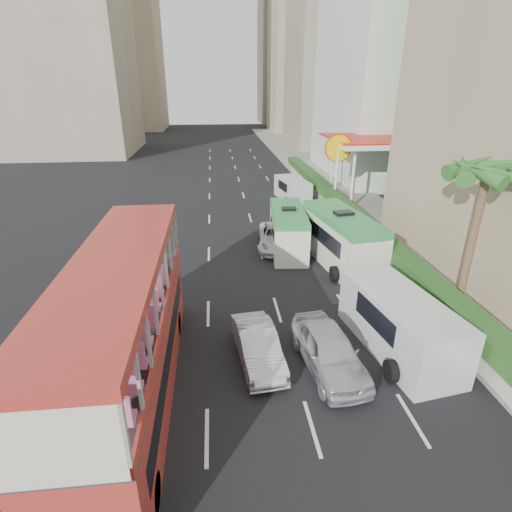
{
  "coord_description": "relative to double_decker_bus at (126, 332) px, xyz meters",
  "views": [
    {
      "loc": [
        -3.05,
        -10.87,
        9.64
      ],
      "look_at": [
        -1.5,
        4.0,
        3.2
      ],
      "focal_mm": 28.0,
      "sensor_mm": 36.0,
      "label": 1
    }
  ],
  "objects": [
    {
      "name": "ground_plane",
      "position": [
        6.0,
        0.0,
        -2.53
      ],
      "size": [
        200.0,
        200.0,
        0.0
      ],
      "primitive_type": "plane",
      "color": "black",
      "rests_on": "ground"
    },
    {
      "name": "double_decker_bus",
      "position": [
        0.0,
        0.0,
        0.0
      ],
      "size": [
        2.5,
        11.0,
        5.06
      ],
      "primitive_type": "cube",
      "color": "#B63228",
      "rests_on": "ground"
    },
    {
      "name": "car_silver_lane_a",
      "position": [
        4.3,
        1.41,
        -2.53
      ],
      "size": [
        1.85,
        4.14,
        1.32
      ],
      "primitive_type": "imported",
      "rotation": [
        0.0,
        0.0,
        0.12
      ],
      "color": "silver",
      "rests_on": "ground"
    },
    {
      "name": "car_silver_lane_b",
      "position": [
        6.84,
        0.74,
        -2.53
      ],
      "size": [
        2.35,
        4.69,
        1.53
      ],
      "primitive_type": "imported",
      "rotation": [
        0.0,
        0.0,
        0.12
      ],
      "color": "silver",
      "rests_on": "ground"
    },
    {
      "name": "van_asset",
      "position": [
        6.76,
        12.73,
        -2.53
      ],
      "size": [
        2.82,
        5.14,
        1.37
      ],
      "primitive_type": "imported",
      "rotation": [
        0.0,
        0.0,
        -0.12
      ],
      "color": "silver",
      "rests_on": "ground"
    },
    {
      "name": "minibus_near",
      "position": [
        7.37,
        12.27,
        -1.23
      ],
      "size": [
        2.46,
        6.0,
        2.6
      ],
      "primitive_type": "cube",
      "rotation": [
        0.0,
        0.0,
        -0.09
      ],
      "color": "silver",
      "rests_on": "ground"
    },
    {
      "name": "minibus_far",
      "position": [
        10.02,
        9.83,
        -1.04
      ],
      "size": [
        3.21,
        6.99,
        2.98
      ],
      "primitive_type": "cube",
      "rotation": [
        0.0,
        0.0,
        0.15
      ],
      "color": "silver",
      "rests_on": "ground"
    },
    {
      "name": "panel_van_near",
      "position": [
        9.83,
        1.61,
        -1.4
      ],
      "size": [
        3.12,
        5.95,
        2.27
      ],
      "primitive_type": "cube",
      "rotation": [
        0.0,
        0.0,
        0.16
      ],
      "color": "silver",
      "rests_on": "ground"
    },
    {
      "name": "panel_van_far",
      "position": [
        9.88,
        23.92,
        -1.58
      ],
      "size": [
        2.7,
        5.0,
        1.9
      ],
      "primitive_type": "cube",
      "rotation": [
        0.0,
        0.0,
        0.18
      ],
      "color": "silver",
      "rests_on": "ground"
    },
    {
      "name": "sidewalk",
      "position": [
        15.0,
        25.0,
        -2.44
      ],
      "size": [
        6.0,
        120.0,
        0.18
      ],
      "primitive_type": "cube",
      "color": "#99968C",
      "rests_on": "ground"
    },
    {
      "name": "kerb_wall",
      "position": [
        12.2,
        14.0,
        -1.85
      ],
      "size": [
        0.3,
        44.0,
        1.0
      ],
      "primitive_type": "cube",
      "color": "silver",
      "rests_on": "sidewalk"
    },
    {
      "name": "hedge",
      "position": [
        12.2,
        14.0,
        -1.0
      ],
      "size": [
        1.1,
        44.0,
        0.7
      ],
      "primitive_type": "cube",
      "color": "#2D6626",
      "rests_on": "kerb_wall"
    },
    {
      "name": "palm_tree",
      "position": [
        13.8,
        4.0,
        0.85
      ],
      "size": [
        0.36,
        0.36,
        6.4
      ],
      "primitive_type": "cylinder",
      "color": "brown",
      "rests_on": "sidewalk"
    },
    {
      "name": "shell_station",
      "position": [
        16.0,
        23.0,
        0.22
      ],
      "size": [
        6.5,
        8.0,
        5.5
      ],
      "primitive_type": "cube",
      "color": "silver",
      "rests_on": "ground"
    },
    {
      "name": "tower_far_a",
      "position": [
        23.0,
        82.0,
        19.47
      ],
      "size": [
        14.0,
        14.0,
        44.0
      ],
      "primitive_type": "cube",
      "color": "tan",
      "rests_on": "ground"
    },
    {
      "name": "tower_far_b",
      "position": [
        23.0,
        104.0,
        17.47
      ],
      "size": [
        14.0,
        14.0,
        40.0
      ],
      "primitive_type": "cube",
      "color": "tan",
      "rests_on": "ground"
    },
    {
      "name": "tower_left_b",
      "position": [
        -16.0,
        90.0,
        20.47
      ],
      "size": [
        16.0,
        16.0,
        46.0
      ],
      "primitive_type": "cube",
      "color": "tan",
      "rests_on": "ground"
    }
  ]
}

